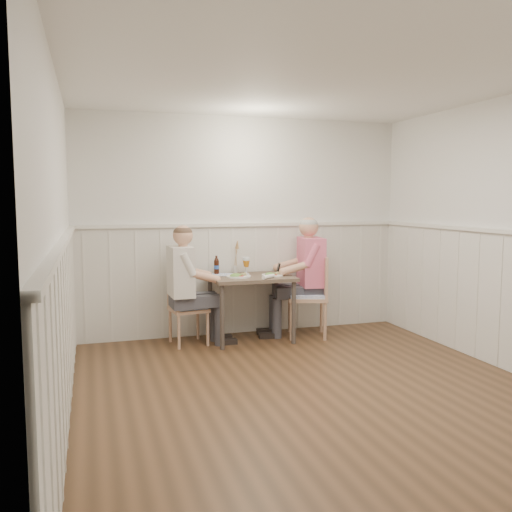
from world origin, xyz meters
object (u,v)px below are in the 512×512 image
(chair_right, at_px, (312,293))
(man_in_pink, at_px, (307,285))
(dining_table, at_px, (251,285))
(chair_left, at_px, (184,305))
(diner_cream, at_px, (185,295))
(grass_vase, at_px, (235,258))
(beer_bottle, at_px, (217,266))

(chair_right, xyz_separation_m, man_in_pink, (-0.03, 0.09, 0.08))
(dining_table, distance_m, chair_left, 0.80)
(chair_right, height_order, chair_left, chair_right)
(dining_table, relative_size, diner_cream, 0.68)
(diner_cream, bearing_deg, chair_right, -0.72)
(chair_right, height_order, diner_cream, diner_cream)
(chair_left, bearing_deg, grass_vase, 22.84)
(grass_vase, bearing_deg, beer_bottle, -167.60)
(diner_cream, bearing_deg, dining_table, 2.06)
(beer_bottle, bearing_deg, dining_table, -36.83)
(dining_table, distance_m, grass_vase, 0.43)
(man_in_pink, bearing_deg, chair_right, -72.35)
(chair_left, xyz_separation_m, man_in_pink, (1.48, 0.01, 0.16))
(chair_right, relative_size, beer_bottle, 4.39)
(beer_bottle, bearing_deg, grass_vase, 12.40)
(diner_cream, relative_size, grass_vase, 3.39)
(diner_cream, relative_size, beer_bottle, 6.25)
(grass_vase, bearing_deg, diner_cream, -153.13)
(chair_left, height_order, diner_cream, diner_cream)
(beer_bottle, bearing_deg, man_in_pink, -11.54)
(beer_bottle, relative_size, grass_vase, 0.54)
(grass_vase, bearing_deg, chair_right, -22.85)
(diner_cream, bearing_deg, chair_left, 89.64)
(chair_right, bearing_deg, dining_table, 176.40)
(man_in_pink, relative_size, diner_cream, 1.05)
(man_in_pink, bearing_deg, grass_vase, 161.83)
(man_in_pink, distance_m, grass_vase, 0.92)
(man_in_pink, xyz_separation_m, diner_cream, (-1.49, -0.07, -0.03))
(dining_table, xyz_separation_m, grass_vase, (-0.10, 0.31, 0.28))
(dining_table, bearing_deg, man_in_pink, 3.31)
(chair_left, xyz_separation_m, diner_cream, (-0.00, -0.06, 0.13))
(chair_right, relative_size, chair_left, 1.17)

